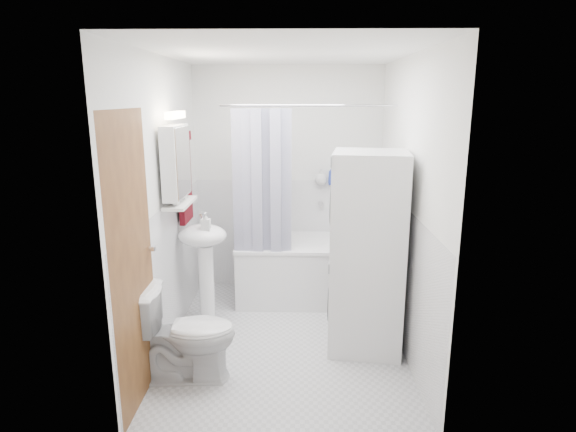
{
  "coord_description": "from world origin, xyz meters",
  "views": [
    {
      "loc": [
        0.1,
        -3.85,
        2.06
      ],
      "look_at": [
        0.02,
        0.15,
        1.08
      ],
      "focal_mm": 30.0,
      "sensor_mm": 36.0,
      "label": 1
    }
  ],
  "objects_px": {
    "sink": "(204,251)",
    "washer_dryer": "(367,253)",
    "bathtub": "(316,267)",
    "toilet": "(186,334)"
  },
  "relations": [
    {
      "from": "sink",
      "to": "washer_dryer",
      "type": "xyz_separation_m",
      "value": [
        1.43,
        -0.41,
        0.13
      ]
    },
    {
      "from": "bathtub",
      "to": "washer_dryer",
      "type": "height_order",
      "value": "washer_dryer"
    },
    {
      "from": "washer_dryer",
      "to": "toilet",
      "type": "height_order",
      "value": "washer_dryer"
    },
    {
      "from": "washer_dryer",
      "to": "bathtub",
      "type": "bearing_deg",
      "value": 118.18
    },
    {
      "from": "bathtub",
      "to": "washer_dryer",
      "type": "distance_m",
      "value": 1.18
    },
    {
      "from": "toilet",
      "to": "sink",
      "type": "bearing_deg",
      "value": -0.72
    },
    {
      "from": "bathtub",
      "to": "toilet",
      "type": "xyz_separation_m",
      "value": [
        -1.02,
        -1.53,
        0.02
      ]
    },
    {
      "from": "sink",
      "to": "toilet",
      "type": "bearing_deg",
      "value": -87.93
    },
    {
      "from": "sink",
      "to": "toilet",
      "type": "relative_size",
      "value": 1.41
    },
    {
      "from": "sink",
      "to": "toilet",
      "type": "height_order",
      "value": "sink"
    }
  ]
}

